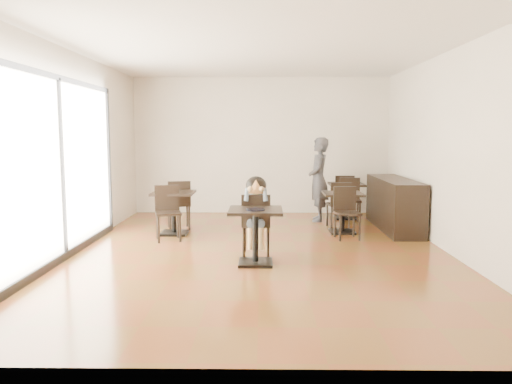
{
  "coord_description": "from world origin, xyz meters",
  "views": [
    {
      "loc": [
        0.05,
        -7.84,
        1.9
      ],
      "look_at": [
        -0.06,
        -0.24,
        1.0
      ],
      "focal_mm": 35.0,
      "sensor_mm": 36.0,
      "label": 1
    }
  ],
  "objects_px": {
    "child_chair": "(256,224)",
    "chair_back_b": "(350,201)",
    "chair_left_a": "(179,205)",
    "chair_back_a": "(344,196)",
    "cafe_table_left": "(174,213)",
    "cafe_table_mid": "(342,213)",
    "cafe_table_back": "(346,201)",
    "chair_mid_b": "(347,213)",
    "child_table": "(256,237)",
    "child": "(256,216)",
    "chair_mid_a": "(338,205)",
    "chair_left_b": "(168,213)",
    "adult_patron": "(319,179)"
  },
  "relations": [
    {
      "from": "cafe_table_back",
      "to": "chair_back_b",
      "type": "bearing_deg",
      "value": -90.0
    },
    {
      "from": "child_chair",
      "to": "chair_left_a",
      "type": "relative_size",
      "value": 1.01
    },
    {
      "from": "child",
      "to": "adult_patron",
      "type": "bearing_deg",
      "value": 66.91
    },
    {
      "from": "adult_patron",
      "to": "cafe_table_mid",
      "type": "bearing_deg",
      "value": 17.91
    },
    {
      "from": "cafe_table_left",
      "to": "chair_back_a",
      "type": "relative_size",
      "value": 0.85
    },
    {
      "from": "child_chair",
      "to": "chair_mid_a",
      "type": "bearing_deg",
      "value": -125.09
    },
    {
      "from": "cafe_table_left",
      "to": "chair_mid_a",
      "type": "bearing_deg",
      "value": 12.76
    },
    {
      "from": "child_table",
      "to": "cafe_table_mid",
      "type": "xyz_separation_m",
      "value": [
        1.62,
        2.31,
        -0.02
      ]
    },
    {
      "from": "child",
      "to": "child_chair",
      "type": "bearing_deg",
      "value": 180.0
    },
    {
      "from": "child_table",
      "to": "adult_patron",
      "type": "bearing_deg",
      "value": 70.13
    },
    {
      "from": "cafe_table_back",
      "to": "chair_back_a",
      "type": "xyz_separation_m",
      "value": [
        0.0,
        0.33,
        0.08
      ]
    },
    {
      "from": "chair_back_a",
      "to": "chair_mid_a",
      "type": "bearing_deg",
      "value": 80.62
    },
    {
      "from": "child_table",
      "to": "chair_back_b",
      "type": "distance_m",
      "value": 3.89
    },
    {
      "from": "child",
      "to": "cafe_table_left",
      "type": "height_order",
      "value": "child"
    },
    {
      "from": "child",
      "to": "chair_left_b",
      "type": "height_order",
      "value": "child"
    },
    {
      "from": "adult_patron",
      "to": "chair_mid_a",
      "type": "distance_m",
      "value": 0.93
    },
    {
      "from": "child_chair",
      "to": "chair_mid_b",
      "type": "distance_m",
      "value": 2.03
    },
    {
      "from": "cafe_table_mid",
      "to": "cafe_table_back",
      "type": "xyz_separation_m",
      "value": [
        0.33,
        1.6,
        0.01
      ]
    },
    {
      "from": "adult_patron",
      "to": "chair_mid_b",
      "type": "bearing_deg",
      "value": 13.91
    },
    {
      "from": "chair_left_a",
      "to": "chair_back_a",
      "type": "distance_m",
      "value": 3.85
    },
    {
      "from": "child_table",
      "to": "chair_left_b",
      "type": "relative_size",
      "value": 0.84
    },
    {
      "from": "chair_mid_b",
      "to": "chair_left_a",
      "type": "distance_m",
      "value": 3.33
    },
    {
      "from": "chair_left_a",
      "to": "chair_back_a",
      "type": "height_order",
      "value": "chair_left_a"
    },
    {
      "from": "child",
      "to": "chair_left_b",
      "type": "relative_size",
      "value": 1.27
    },
    {
      "from": "chair_mid_a",
      "to": "child",
      "type": "bearing_deg",
      "value": 47.94
    },
    {
      "from": "child_table",
      "to": "child",
      "type": "xyz_separation_m",
      "value": [
        0.0,
        0.55,
        0.21
      ]
    },
    {
      "from": "child",
      "to": "chair_left_b",
      "type": "distance_m",
      "value": 1.89
    },
    {
      "from": "chair_mid_a",
      "to": "chair_back_b",
      "type": "distance_m",
      "value": 0.6
    },
    {
      "from": "cafe_table_left",
      "to": "chair_mid_b",
      "type": "relative_size",
      "value": 0.87
    },
    {
      "from": "child_chair",
      "to": "chair_left_b",
      "type": "bearing_deg",
      "value": -33.46
    },
    {
      "from": "child_chair",
      "to": "chair_back_b",
      "type": "distance_m",
      "value": 3.43
    },
    {
      "from": "chair_mid_b",
      "to": "child_table",
      "type": "bearing_deg",
      "value": -139.64
    },
    {
      "from": "chair_mid_a",
      "to": "chair_back_b",
      "type": "relative_size",
      "value": 0.98
    },
    {
      "from": "chair_mid_a",
      "to": "chair_back_b",
      "type": "bearing_deg",
      "value": -130.46
    },
    {
      "from": "adult_patron",
      "to": "cafe_table_back",
      "type": "bearing_deg",
      "value": 118.92
    },
    {
      "from": "chair_mid_a",
      "to": "chair_left_b",
      "type": "relative_size",
      "value": 0.96
    },
    {
      "from": "cafe_table_left",
      "to": "chair_left_a",
      "type": "distance_m",
      "value": 0.56
    },
    {
      "from": "adult_patron",
      "to": "cafe_table_mid",
      "type": "xyz_separation_m",
      "value": [
        0.32,
        -1.3,
        -0.52
      ]
    },
    {
      "from": "cafe_table_mid",
      "to": "cafe_table_back",
      "type": "height_order",
      "value": "cafe_table_back"
    },
    {
      "from": "chair_left_a",
      "to": "chair_left_b",
      "type": "relative_size",
      "value": 1.0
    },
    {
      "from": "chair_mid_b",
      "to": "chair_back_b",
      "type": "relative_size",
      "value": 0.98
    },
    {
      "from": "child_chair",
      "to": "cafe_table_mid",
      "type": "xyz_separation_m",
      "value": [
        1.62,
        1.76,
        -0.1
      ]
    },
    {
      "from": "chair_mid_a",
      "to": "cafe_table_left",
      "type": "bearing_deg",
      "value": 5.78
    },
    {
      "from": "chair_mid_b",
      "to": "chair_back_a",
      "type": "xyz_separation_m",
      "value": [
        0.33,
        2.48,
        0.01
      ]
    },
    {
      "from": "child_table",
      "to": "chair_back_a",
      "type": "height_order",
      "value": "chair_back_a"
    },
    {
      "from": "chair_mid_b",
      "to": "chair_left_b",
      "type": "distance_m",
      "value": 3.2
    },
    {
      "from": "child_chair",
      "to": "cafe_table_back",
      "type": "distance_m",
      "value": 3.89
    },
    {
      "from": "cafe_table_back",
      "to": "child_table",
      "type": "bearing_deg",
      "value": -116.55
    },
    {
      "from": "child_table",
      "to": "chair_mid_a",
      "type": "relative_size",
      "value": 0.87
    },
    {
      "from": "child",
      "to": "chair_back_a",
      "type": "bearing_deg",
      "value": 62.08
    }
  ]
}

